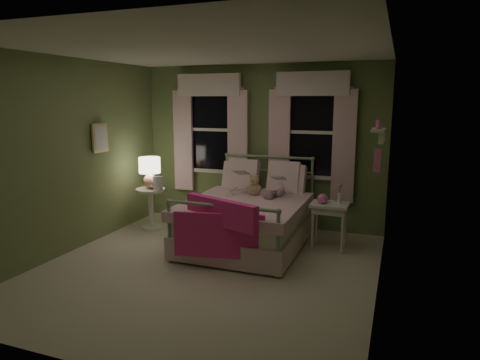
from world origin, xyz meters
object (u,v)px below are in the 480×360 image
at_px(child_right, 276,174).
at_px(teddy_bear, 255,187).
at_px(nightstand_left, 151,203).
at_px(table_lamp, 150,170).
at_px(child_left, 241,172).
at_px(nightstand_right, 330,210).
at_px(bed, 249,218).

distance_m(child_right, teddy_bear, 0.37).
bearing_deg(teddy_bear, nightstand_left, -177.73).
bearing_deg(table_lamp, child_right, 6.45).
relative_size(child_left, nightstand_right, 1.23).
xyz_separation_m(bed, table_lamp, (-1.73, 0.19, 0.57)).
xyz_separation_m(teddy_bear, nightstand_left, (-1.73, -0.07, -0.37)).
relative_size(teddy_bear, nightstand_left, 0.49).
height_order(child_left, nightstand_left, child_left).
bearing_deg(table_lamp, bed, -6.43).
relative_size(bed, nightstand_right, 3.18).
distance_m(nightstand_left, nightstand_right, 2.84).
xyz_separation_m(bed, nightstand_right, (1.10, 0.21, 0.17)).
relative_size(child_right, nightstand_left, 1.22).
bearing_deg(child_left, nightstand_right, 179.05).
bearing_deg(table_lamp, teddy_bear, 2.27).
height_order(bed, teddy_bear, bed).
bearing_deg(nightstand_left, teddy_bear, 2.27).
bearing_deg(child_left, bed, 131.43).
xyz_separation_m(child_left, teddy_bear, (0.28, -0.16, -0.17)).
height_order(child_left, child_right, child_right).
bearing_deg(teddy_bear, child_left, 150.50).
xyz_separation_m(teddy_bear, table_lamp, (-1.73, -0.07, 0.16)).
relative_size(child_left, nightstand_left, 1.21).
distance_m(child_left, child_right, 0.56).
bearing_deg(nightstand_left, child_right, 6.45).
bearing_deg(nightstand_left, table_lamp, 0.00).
bearing_deg(teddy_bear, bed, -90.00).
distance_m(table_lamp, nightstand_right, 2.86).
xyz_separation_m(bed, child_left, (-0.28, 0.42, 0.58)).
xyz_separation_m(child_left, child_right, (0.56, 0.00, 0.00)).
relative_size(teddy_bear, table_lamp, 0.64).
bearing_deg(nightstand_right, nightstand_left, -179.73).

